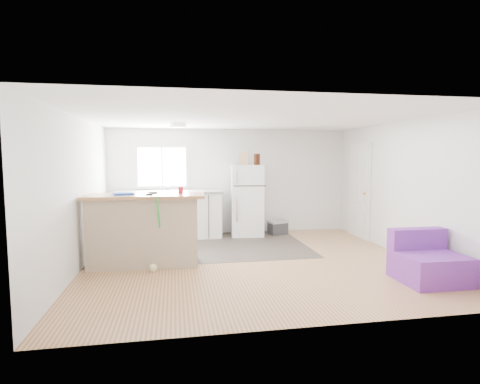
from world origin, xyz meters
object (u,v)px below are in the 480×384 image
at_px(mop, 155,256).
at_px(bottle_right, 258,159).
at_px(purple_seat, 428,263).
at_px(blue_tray, 123,194).
at_px(bottle_left, 255,159).
at_px(cleaner_jug, 149,258).
at_px(refrigerator, 247,200).
at_px(cooler, 278,227).
at_px(peninsula, 144,229).
at_px(cardboard_box, 244,158).
at_px(kitchen_cabinets, 169,214).
at_px(red_cup, 181,190).

bearing_deg(mop, bottle_right, 61.78).
height_order(purple_seat, blue_tray, blue_tray).
bearing_deg(bottle_left, cleaner_jug, -138.31).
bearing_deg(refrigerator, cooler, 3.30).
distance_m(cleaner_jug, blue_tray, 1.12).
distance_m(purple_seat, blue_tray, 4.69).
bearing_deg(cooler, blue_tray, -163.14).
bearing_deg(peninsula, cleaner_jug, -33.40).
distance_m(mop, cardboard_box, 3.33).
distance_m(cardboard_box, bottle_right, 0.35).
xyz_separation_m(kitchen_cabinets, cleaner_jug, (-0.29, -2.07, -0.40)).
relative_size(bottle_left, bottle_right, 1.00).
relative_size(mop, bottle_left, 4.75).
bearing_deg(peninsula, purple_seat, -17.29).
height_order(cleaner_jug, mop, mop).
relative_size(refrigerator, bottle_right, 6.37).
height_order(peninsula, red_cup, red_cup).
relative_size(purple_seat, cardboard_box, 2.92).
xyz_separation_m(cardboard_box, bottle_left, (0.25, -0.05, -0.02)).
bearing_deg(cooler, bottle_left, 172.39).
relative_size(kitchen_cabinets, purple_seat, 2.67).
xyz_separation_m(purple_seat, mop, (-3.86, 1.14, -0.03)).
height_order(kitchen_cabinets, refrigerator, refrigerator).
xyz_separation_m(cardboard_box, bottle_right, (0.34, 0.05, -0.02)).
bearing_deg(blue_tray, kitchen_cabinets, 71.83).
height_order(cleaner_jug, bottle_right, bottle_right).
distance_m(cooler, bottle_right, 1.62).
relative_size(kitchen_cabinets, red_cup, 19.50).
height_order(cooler, red_cup, red_cup).
bearing_deg(peninsula, blue_tray, -172.14).
bearing_deg(cooler, peninsula, -160.72).
bearing_deg(red_cup, bottle_right, 48.10).
xyz_separation_m(red_cup, blue_tray, (-0.91, -0.07, -0.04)).
height_order(refrigerator, blue_tray, refrigerator).
distance_m(refrigerator, bottle_right, 0.96).
height_order(refrigerator, bottle_left, bottle_left).
relative_size(refrigerator, blue_tray, 5.31).
xyz_separation_m(peninsula, cooler, (2.82, 1.99, -0.43)).
distance_m(peninsula, bottle_right, 3.30).
relative_size(kitchen_cabinets, mop, 1.97).
bearing_deg(refrigerator, bottle_right, 2.13).
distance_m(kitchen_cabinets, cooler, 2.48).
height_order(peninsula, bottle_left, bottle_left).
bearing_deg(kitchen_cabinets, refrigerator, -1.66).
xyz_separation_m(refrigerator, purple_seat, (1.95, -3.53, -0.54)).
xyz_separation_m(peninsula, cardboard_box, (2.02, 1.96, 1.15)).
distance_m(red_cup, bottle_right, 2.68).
height_order(refrigerator, bottle_right, bottle_right).
bearing_deg(mop, bottle_left, 61.80).
bearing_deg(mop, purple_seat, -2.26).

